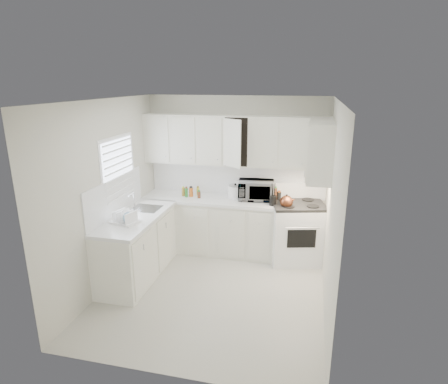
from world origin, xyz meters
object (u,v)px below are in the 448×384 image
(microwave, at_px, (256,188))
(utensil_crock, at_px, (273,194))
(stove, at_px, (297,224))
(dish_rack, at_px, (125,216))
(tea_kettle, at_px, (286,201))
(rice_cooker, at_px, (235,191))

(microwave, bearing_deg, utensil_crock, -46.40)
(stove, xyz_separation_m, dish_rack, (-2.29, -1.33, 0.43))
(utensil_crock, xyz_separation_m, dish_rack, (-1.90, -1.22, -0.09))
(utensil_crock, height_order, dish_rack, utensil_crock)
(microwave, relative_size, dish_rack, 1.60)
(microwave, height_order, utensil_crock, microwave)
(tea_kettle, relative_size, microwave, 0.43)
(microwave, distance_m, rice_cooker, 0.36)
(utensil_crock, bearing_deg, dish_rack, -147.35)
(rice_cooker, relative_size, utensil_crock, 0.66)
(tea_kettle, xyz_separation_m, dish_rack, (-2.11, -1.17, -0.01))
(stove, height_order, utensil_crock, utensil_crock)
(tea_kettle, height_order, rice_cooker, rice_cooker)
(stove, distance_m, tea_kettle, 0.49)
(dish_rack, bearing_deg, tea_kettle, 43.45)
(rice_cooker, distance_m, dish_rack, 1.93)
(tea_kettle, distance_m, dish_rack, 2.41)
(stove, distance_m, microwave, 0.88)
(microwave, xyz_separation_m, utensil_crock, (0.30, -0.24, -0.01))
(tea_kettle, bearing_deg, stove, 54.32)
(stove, bearing_deg, rice_cooker, 157.34)
(tea_kettle, height_order, utensil_crock, utensil_crock)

